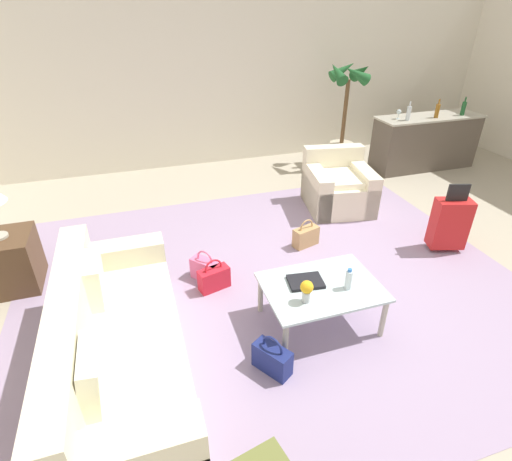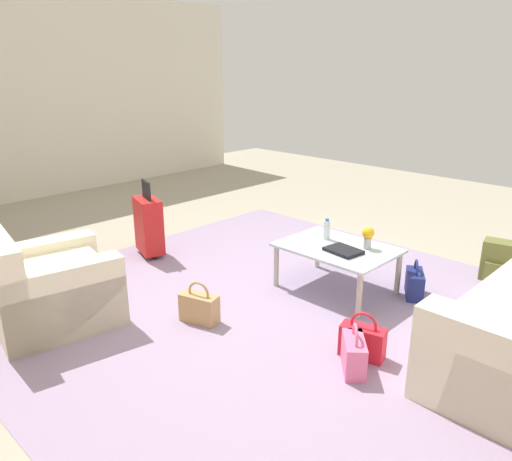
% 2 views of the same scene
% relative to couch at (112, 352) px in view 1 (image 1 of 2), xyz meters
% --- Properties ---
extents(ground_plane, '(12.00, 12.00, 0.00)m').
position_rel_couch_xyz_m(ground_plane, '(2.19, 0.60, -0.30)').
color(ground_plane, '#A89E89').
extents(wall_back, '(10.24, 0.12, 3.10)m').
position_rel_couch_xyz_m(wall_back, '(2.19, 4.66, 1.25)').
color(wall_back, silver).
rests_on(wall_back, ground).
extents(area_rug, '(5.20, 4.40, 0.01)m').
position_rel_couch_xyz_m(area_rug, '(1.59, 0.80, -0.30)').
color(area_rug, '#9984A3').
rests_on(area_rug, ground).
extents(couch, '(0.87, 2.23, 0.85)m').
position_rel_couch_xyz_m(couch, '(0.00, 0.00, 0.00)').
color(couch, beige).
rests_on(couch, ground).
extents(armchair, '(1.00, 1.05, 0.80)m').
position_rel_couch_xyz_m(armchair, '(3.10, 2.26, -0.01)').
color(armchair, beige).
rests_on(armchair, ground).
extents(coffee_table, '(1.02, 0.74, 0.43)m').
position_rel_couch_xyz_m(coffee_table, '(1.79, 0.10, 0.08)').
color(coffee_table, silver).
rests_on(coffee_table, ground).
extents(water_bottle, '(0.06, 0.06, 0.20)m').
position_rel_couch_xyz_m(water_bottle, '(1.99, -0.00, 0.22)').
color(water_bottle, silver).
rests_on(water_bottle, coffee_table).
extents(coffee_table_book, '(0.33, 0.27, 0.03)m').
position_rel_couch_xyz_m(coffee_table_book, '(1.67, 0.18, 0.15)').
color(coffee_table_book, black).
rests_on(coffee_table_book, coffee_table).
extents(flower_vase, '(0.11, 0.11, 0.21)m').
position_rel_couch_xyz_m(flower_vase, '(1.57, -0.05, 0.25)').
color(flower_vase, '#B2B7BC').
rests_on(flower_vase, coffee_table).
extents(side_table, '(0.56, 0.56, 0.59)m').
position_rel_couch_xyz_m(side_table, '(-1.01, 1.60, -0.01)').
color(side_table, '#513823').
rests_on(side_table, ground).
extents(bar_console, '(1.87, 0.60, 0.91)m').
position_rel_couch_xyz_m(bar_console, '(5.29, 3.20, 0.17)').
color(bar_console, brown).
rests_on(bar_console, ground).
extents(wine_glass_leftmost, '(0.08, 0.08, 0.15)m').
position_rel_couch_xyz_m(wine_glass_leftmost, '(4.65, 3.21, 0.72)').
color(wine_glass_leftmost, silver).
rests_on(wine_glass_leftmost, bar_console).
extents(wine_glass_left_of_centre, '(0.08, 0.08, 0.15)m').
position_rel_couch_xyz_m(wine_glass_left_of_centre, '(5.93, 3.18, 0.72)').
color(wine_glass_left_of_centre, silver).
rests_on(wine_glass_left_of_centre, bar_console).
extents(wine_bottle_clear, '(0.07, 0.07, 0.30)m').
position_rel_couch_xyz_m(wine_bottle_clear, '(4.74, 3.09, 0.73)').
color(wine_bottle_clear, silver).
rests_on(wine_bottle_clear, bar_console).
extents(wine_bottle_amber, '(0.07, 0.07, 0.30)m').
position_rel_couch_xyz_m(wine_bottle_amber, '(5.30, 3.09, 0.73)').
color(wine_bottle_amber, brown).
rests_on(wine_bottle_amber, bar_console).
extents(wine_bottle_green, '(0.07, 0.07, 0.30)m').
position_rel_couch_xyz_m(wine_bottle_green, '(5.84, 3.09, 0.73)').
color(wine_bottle_green, '#194C23').
rests_on(wine_bottle_green, bar_console).
extents(suitcase_red, '(0.45, 0.33, 0.85)m').
position_rel_couch_xyz_m(suitcase_red, '(3.79, 0.80, 0.05)').
color(suitcase_red, red).
rests_on(suitcase_red, ground).
extents(handbag_red, '(0.35, 0.22, 0.36)m').
position_rel_couch_xyz_m(handbag_red, '(0.98, 0.90, -0.17)').
color(handbag_red, red).
rests_on(handbag_red, ground).
extents(handbag_navy, '(0.29, 0.35, 0.36)m').
position_rel_couch_xyz_m(handbag_navy, '(1.19, -0.29, -0.17)').
color(handbag_navy, navy).
rests_on(handbag_navy, ground).
extents(handbag_pink, '(0.31, 0.33, 0.36)m').
position_rel_couch_xyz_m(handbag_pink, '(0.93, 1.09, -0.17)').
color(handbag_pink, pink).
rests_on(handbag_pink, ground).
extents(handbag_tan, '(0.35, 0.23, 0.36)m').
position_rel_couch_xyz_m(handbag_tan, '(2.23, 1.39, -0.17)').
color(handbag_tan, tan).
rests_on(handbag_tan, ground).
extents(potted_palm, '(0.64, 0.64, 1.78)m').
position_rel_couch_xyz_m(potted_palm, '(3.99, 3.80, 0.61)').
color(potted_palm, '#BCB299').
rests_on(potted_palm, ground).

